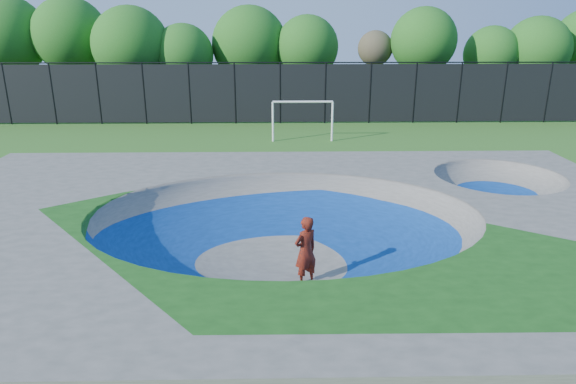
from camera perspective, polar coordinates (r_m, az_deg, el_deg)
ground at (r=14.91m, az=-0.37°, el=-7.68°), size 120.00×120.00×0.00m
skate_deck at (r=14.60m, az=-0.37°, el=-5.04°), size 22.00×14.00×1.50m
skater at (r=13.28m, az=1.96°, el=-6.60°), size 0.83×0.77×1.90m
skateboard at (r=13.70m, az=1.92°, el=-10.10°), size 0.79×0.56×0.05m
soccer_goal at (r=29.40m, az=1.65°, el=8.75°), size 3.51×0.12×2.32m
fence at (r=34.68m, az=-0.88°, el=11.05°), size 48.09×0.09×4.04m
treeline at (r=39.96m, az=-7.17°, el=16.17°), size 52.44×7.67×8.44m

